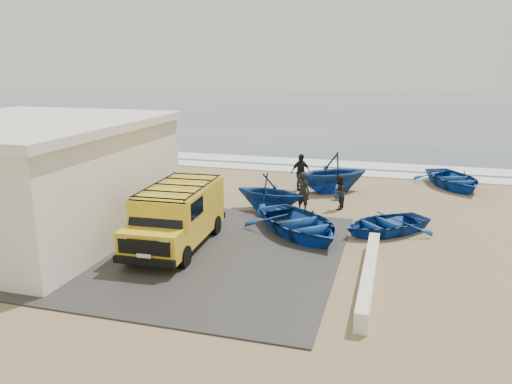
# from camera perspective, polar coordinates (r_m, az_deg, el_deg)

# --- Properties ---
(ground) EXTENTS (160.00, 160.00, 0.00)m
(ground) POSITION_cam_1_polar(r_m,az_deg,el_deg) (18.87, -2.05, -4.89)
(ground) COLOR #907853
(slab) EXTENTS (12.00, 10.00, 0.05)m
(slab) POSITION_cam_1_polar(r_m,az_deg,el_deg) (17.84, -10.21, -6.22)
(slab) COLOR #373533
(slab) RESTS_ON ground
(ocean) EXTENTS (180.00, 88.00, 0.01)m
(ocean) POSITION_cam_1_polar(r_m,az_deg,el_deg) (73.39, 11.73, 9.41)
(ocean) COLOR #385166
(ocean) RESTS_ON ground
(surf_line) EXTENTS (180.00, 1.60, 0.06)m
(surf_line) POSITION_cam_1_polar(r_m,az_deg,el_deg) (30.09, 5.01, 2.54)
(surf_line) COLOR white
(surf_line) RESTS_ON ground
(surf_wash) EXTENTS (180.00, 2.20, 0.04)m
(surf_wash) POSITION_cam_1_polar(r_m,az_deg,el_deg) (32.50, 5.86, 3.41)
(surf_wash) COLOR white
(surf_wash) RESTS_ON ground
(building) EXTENTS (8.40, 9.40, 4.30)m
(building) POSITION_cam_1_polar(r_m,az_deg,el_deg) (20.23, -24.64, 1.47)
(building) COLOR white
(building) RESTS_ON ground
(parapet) EXTENTS (0.35, 6.00, 0.55)m
(parapet) POSITION_cam_1_polar(r_m,az_deg,el_deg) (15.17, 12.77, -9.18)
(parapet) COLOR silver
(parapet) RESTS_ON ground
(van) EXTENTS (2.25, 5.18, 2.18)m
(van) POSITION_cam_1_polar(r_m,az_deg,el_deg) (17.60, -8.99, -2.50)
(van) COLOR yellow
(van) RESTS_ON ground
(boat_near_left) EXTENTS (5.39, 5.50, 0.93)m
(boat_near_left) POSITION_cam_1_polar(r_m,az_deg,el_deg) (18.74, 4.96, -3.58)
(boat_near_left) COLOR navy
(boat_near_left) RESTS_ON ground
(boat_near_right) EXTENTS (4.39, 4.31, 0.74)m
(boat_near_right) POSITION_cam_1_polar(r_m,az_deg,el_deg) (19.55, 14.53, -3.52)
(boat_near_right) COLOR navy
(boat_near_right) RESTS_ON ground
(boat_mid_left) EXTENTS (3.57, 3.23, 1.64)m
(boat_mid_left) POSITION_cam_1_polar(r_m,az_deg,el_deg) (21.72, 1.58, 0.01)
(boat_mid_left) COLOR navy
(boat_mid_left) RESTS_ON ground
(boat_far_left) EXTENTS (5.03, 4.91, 2.02)m
(boat_far_left) POSITION_cam_1_polar(r_m,az_deg,el_deg) (24.98, 8.64, 2.23)
(boat_far_left) COLOR navy
(boat_far_left) RESTS_ON ground
(boat_far_right) EXTENTS (4.46, 5.15, 0.89)m
(boat_far_right) POSITION_cam_1_polar(r_m,az_deg,el_deg) (27.74, 21.61, 1.40)
(boat_far_right) COLOR navy
(boat_far_right) RESTS_ON ground
(fisherman_front) EXTENTS (0.75, 0.63, 1.75)m
(fisherman_front) POSITION_cam_1_polar(r_m,az_deg,el_deg) (21.63, 5.39, 0.03)
(fisherman_front) COLOR black
(fisherman_front) RESTS_ON ground
(fisherman_middle) EXTENTS (0.65, 0.79, 1.53)m
(fisherman_middle) POSITION_cam_1_polar(r_m,az_deg,el_deg) (22.18, 9.44, -0.03)
(fisherman_middle) COLOR black
(fisherman_middle) RESTS_ON ground
(fisherman_back) EXTENTS (1.11, 1.06, 1.86)m
(fisherman_back) POSITION_cam_1_polar(r_m,az_deg,el_deg) (25.26, 5.11, 2.29)
(fisherman_back) COLOR black
(fisherman_back) RESTS_ON ground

